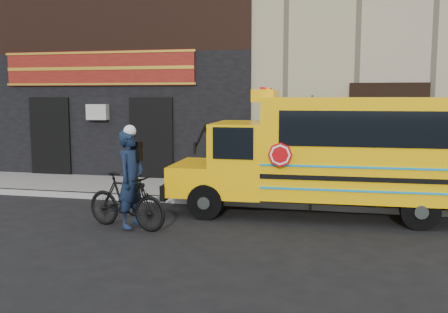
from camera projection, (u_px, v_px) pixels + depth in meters
name	position (u px, v px, depth m)	size (l,w,h in m)	color
ground	(204.00, 233.00, 10.19)	(120.00, 120.00, 0.00)	black
curb	(231.00, 203.00, 12.70)	(40.00, 0.20, 0.15)	gray
sidewalk	(242.00, 191.00, 14.15)	(40.00, 3.00, 0.15)	gray
building	(272.00, 10.00, 19.57)	(20.00, 10.70, 12.00)	gray
school_bus	(334.00, 151.00, 11.52)	(6.96, 2.55, 2.92)	black
sign_pole	(311.00, 147.00, 11.91)	(0.10, 0.24, 2.80)	#383E3A
bicycle	(126.00, 201.00, 10.46)	(0.56, 1.97, 1.18)	black
cyclist	(131.00, 181.00, 10.37)	(0.74, 0.49, 2.03)	black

